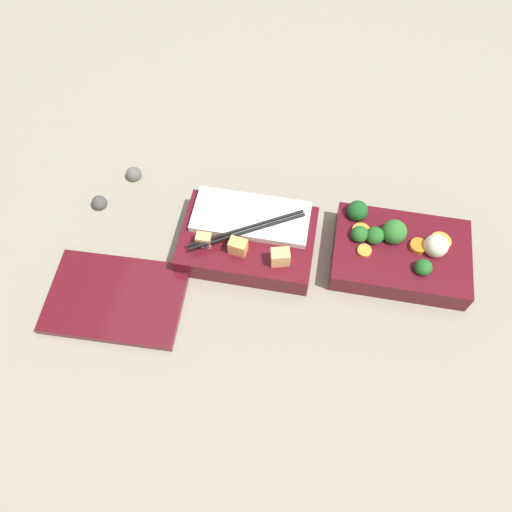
{
  "coord_description": "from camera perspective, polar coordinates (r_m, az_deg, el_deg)",
  "views": [
    {
      "loc": [
        0.02,
        0.44,
        0.72
      ],
      "look_at": [
        0.09,
        0.05,
        0.04
      ],
      "focal_mm": 35.0,
      "sensor_mm": 36.0,
      "label": 1
    }
  ],
  "objects": [
    {
      "name": "bento_tray_rice",
      "position": [
        0.82,
        -0.9,
        2.05
      ],
      "size": [
        0.22,
        0.15,
        0.07
      ],
      "color": "#510F19",
      "rests_on": "ground_plane"
    },
    {
      "name": "ground_plane",
      "position": [
        0.84,
        6.57,
        0.87
      ],
      "size": [
        3.0,
        3.0,
        0.0
      ],
      "primitive_type": "plane",
      "color": "gray"
    },
    {
      "name": "bento_tray_vegetable",
      "position": [
        0.84,
        16.06,
        0.61
      ],
      "size": [
        0.22,
        0.15,
        0.07
      ],
      "color": "#510F19",
      "rests_on": "ground_plane"
    },
    {
      "name": "bento_lid",
      "position": [
        0.82,
        -15.71,
        -4.67
      ],
      "size": [
        0.22,
        0.15,
        0.01
      ],
      "primitive_type": "cube",
      "rotation": [
        0.0,
        0.0,
        0.04
      ],
      "color": "#510F19",
      "rests_on": "ground_plane"
    },
    {
      "name": "pebble_0",
      "position": [
        0.92,
        -17.46,
        5.79
      ],
      "size": [
        0.03,
        0.03,
        0.03
      ],
      "primitive_type": "sphere",
      "color": "#474442",
      "rests_on": "ground_plane"
    },
    {
      "name": "pebble_1",
      "position": [
        0.95,
        -13.8,
        9.05
      ],
      "size": [
        0.03,
        0.03,
        0.03
      ],
      "primitive_type": "sphere",
      "color": "#595651",
      "rests_on": "ground_plane"
    }
  ]
}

